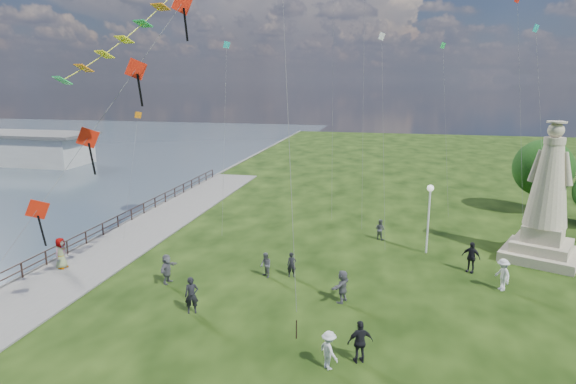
% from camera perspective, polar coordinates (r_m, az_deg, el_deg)
% --- Properties ---
extents(waterfront, '(200.00, 200.00, 1.51)m').
position_cam_1_polar(waterfront, '(33.71, -24.18, -7.66)').
color(waterfront, '#384955').
rests_on(waterfront, ground).
extents(statue, '(5.71, 5.71, 8.81)m').
position_cam_1_polar(statue, '(34.37, 28.27, -1.77)').
color(statue, tan).
rests_on(statue, ground).
extents(lamppost, '(0.43, 0.43, 4.64)m').
position_cam_1_polar(lamppost, '(32.63, 16.41, -1.40)').
color(lamppost, silver).
rests_on(lamppost, ground).
extents(tree_row, '(8.74, 13.85, 6.39)m').
position_cam_1_polar(tree_row, '(44.10, 30.78, 1.13)').
color(tree_row, '#382314').
rests_on(tree_row, ground).
extents(person_0, '(0.80, 0.69, 1.85)m').
position_cam_1_polar(person_0, '(24.62, -11.35, -11.91)').
color(person_0, black).
rests_on(person_0, ground).
extents(person_1, '(0.82, 0.84, 1.49)m').
position_cam_1_polar(person_1, '(28.29, -2.65, -8.65)').
color(person_1, '#595960').
rests_on(person_1, ground).
extents(person_2, '(1.10, 1.12, 1.61)m').
position_cam_1_polar(person_2, '(20.12, 4.86, -18.18)').
color(person_2, silver).
rests_on(person_2, ground).
extents(person_3, '(1.20, 0.92, 1.83)m').
position_cam_1_polar(person_3, '(20.58, 8.56, -17.15)').
color(person_3, black).
rests_on(person_3, ground).
extents(person_5, '(0.80, 1.63, 1.70)m').
position_cam_1_polar(person_5, '(28.30, -14.14, -8.81)').
color(person_5, '#595960').
rests_on(person_5, ground).
extents(person_6, '(0.62, 0.50, 1.48)m').
position_cam_1_polar(person_6, '(28.31, 0.44, -8.63)').
color(person_6, black).
rests_on(person_6, ground).
extents(person_7, '(0.85, 0.76, 1.49)m').
position_cam_1_polar(person_7, '(35.36, 10.84, -4.36)').
color(person_7, '#595960').
rests_on(person_7, ground).
extents(person_8, '(0.98, 1.30, 1.80)m').
position_cam_1_polar(person_8, '(29.02, 24.08, -8.94)').
color(person_8, silver).
rests_on(person_8, ground).
extents(person_9, '(1.24, 1.04, 1.88)m').
position_cam_1_polar(person_9, '(30.91, 20.87, -7.22)').
color(person_9, black).
rests_on(person_9, ground).
extents(person_10, '(0.62, 0.96, 1.90)m').
position_cam_1_polar(person_10, '(32.33, -25.29, -6.73)').
color(person_10, '#595960').
rests_on(person_10, ground).
extents(person_11, '(1.23, 1.75, 1.73)m').
position_cam_1_polar(person_11, '(25.42, 6.47, -11.03)').
color(person_11, '#595960').
rests_on(person_11, ground).
extents(red_kite_train, '(9.91, 9.35, 18.27)m').
position_cam_1_polar(red_kite_train, '(23.80, -18.03, 12.61)').
color(red_kite_train, black).
rests_on(red_kite_train, ground).
extents(small_kites, '(29.92, 16.52, 29.14)m').
position_cam_1_polar(small_kites, '(38.57, 9.49, 17.46)').
color(small_kites, '#1BA7A0').
rests_on(small_kites, ground).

